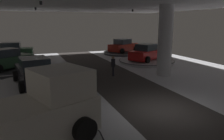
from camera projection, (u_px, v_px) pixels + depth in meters
The scene contains 14 objects.
ground at pixel (164, 110), 10.74m from camera, with size 24.00×44.00×0.06m.
column_right at pixel (165, 41), 17.12m from camera, with size 1.13×1.13×5.50m.
display_platform_far_left at pixel (8, 70), 18.86m from camera, with size 5.57×5.57×0.29m.
display_car_far_left at pixel (7, 60), 18.64m from camera, with size 4.44×3.97×1.71m.
display_platform_mid_left at pixel (36, 87), 13.76m from camera, with size 5.87×5.87×0.38m.
display_car_mid_left at pixel (35, 72), 13.53m from camera, with size 2.71×4.42×1.71m.
display_platform_deep_right at pixel (123, 53), 29.09m from camera, with size 5.23×5.23×0.30m.
display_car_deep_right at pixel (123, 46), 28.87m from camera, with size 4.56×3.60×1.71m.
display_platform_deep_left at pixel (14, 59), 24.32m from camera, with size 5.65×5.65×0.30m.
display_car_deep_left at pixel (12, 51), 24.12m from camera, with size 4.35×2.50×1.71m.
display_platform_far_right at pixel (146, 61), 23.00m from camera, with size 5.77×5.77×0.27m.
display_car_far_right at pixel (147, 53), 22.79m from camera, with size 4.55×3.65×1.71m.
pickup_truck_near_left at pixel (23, 117), 6.87m from camera, with size 5.70×4.06×2.30m.
visitor_walking_near at pixel (113, 65), 17.21m from camera, with size 0.32×0.32×1.59m.
Camera 1 is at (-6.02, -8.45, 4.22)m, focal length 35.06 mm.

